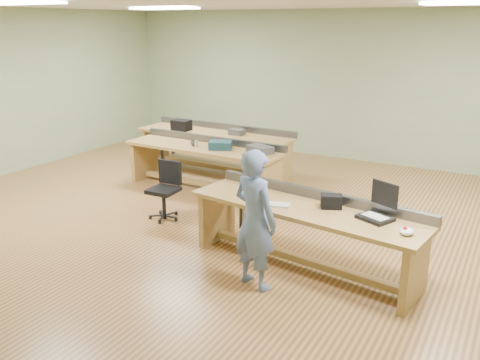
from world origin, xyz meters
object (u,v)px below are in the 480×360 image
Objects in this scene: camera_bag at (331,201)px; parts_bin_grey at (260,149)px; task_chair at (165,198)px; drinks_can at (196,144)px; workbench_front at (306,222)px; person at (255,220)px; laptop_base at (375,218)px; workbench_back at (215,142)px; workbench_mid at (204,157)px; parts_bin_teal at (220,145)px; mug at (194,143)px.

parts_bin_grey is at bearing 110.64° from camera_bag.
drinks_can is at bearing 100.86° from task_chair.
person is (-0.30, -0.68, 0.21)m from workbench_front.
drinks_can is (-3.47, 1.77, 0.04)m from laptop_base.
workbench_back is 4.35m from camera_bag.
workbench_mid is 7.76× the size of parts_bin_teal.
drinks_can is (0.36, -1.15, 0.24)m from workbench_back.
camera_bag is 2.07× the size of drinks_can.
drinks_can is (-1.09, -0.19, 0.00)m from parts_bin_grey.
camera_bag reaches higher than mug.
workbench_front reaches higher than laptop_base.
drinks_can reaches higher than task_chair.
person is at bearing -46.15° from workbench_mid.
workbench_back reaches higher than laptop_base.
parts_bin_grey is 3.64× the size of drinks_can.
workbench_front is 3.31m from mug.
workbench_front is 1.01× the size of workbench_mid.
task_chair is 1.49m from mug.
task_chair is at bearing -73.13° from mug.
task_chair is (0.68, -2.43, -0.26)m from workbench_back.
workbench_back is at bearing 126.17° from parts_bin_teal.
camera_bag is at bearing -30.30° from workbench_mid.
laptop_base is 3.22m from task_chair.
task_chair is 1.74m from parts_bin_grey.
task_chair is 2.29× the size of parts_bin_teal.
parts_bin_teal is 3.29× the size of drinks_can.
workbench_front is 25.53× the size of mug.
parts_bin_grey is (-1.59, 1.93, 0.25)m from workbench_front.
workbench_back is at bearing -35.30° from person.
workbench_back is at bearing 115.26° from camera_bag.
laptop_base is 2.99× the size of drinks_can.
task_chair is at bearing 147.46° from camera_bag.
mug is (-0.50, -0.04, -0.02)m from parts_bin_teal.
person reaches higher than workbench_back.
workbench_back is 28.03× the size of drinks_can.
parts_bin_grey and drinks_can have the same top height.
person reaches higher than laptop_base.
mug is (-2.77, 1.80, 0.24)m from workbench_front.
workbench_front is 25.87× the size of drinks_can.
parts_bin_grey is (-2.38, 1.96, 0.04)m from laptop_base.
camera_bag is at bearing -29.47° from drinks_can.
camera_bag is at bearing -11.34° from task_chair.
camera_bag is 2.05× the size of mug.
camera_bag reaches higher than drinks_can.
parts_bin_teal is at bearing -34.73° from person.
person is 4.20× the size of parts_bin_teal.
person is 13.82× the size of drinks_can.
workbench_back is (-3.04, 2.89, 0.01)m from workbench_front.
parts_bin_teal reaches higher than workbench_back.
person is 4.62× the size of laptop_base.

